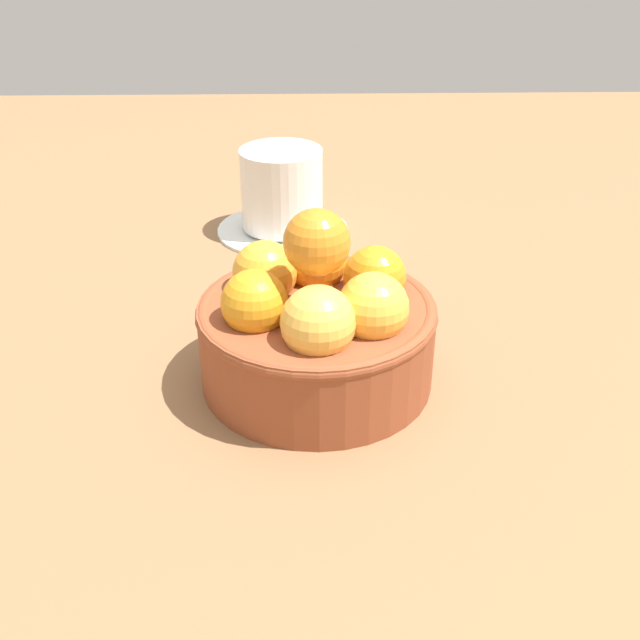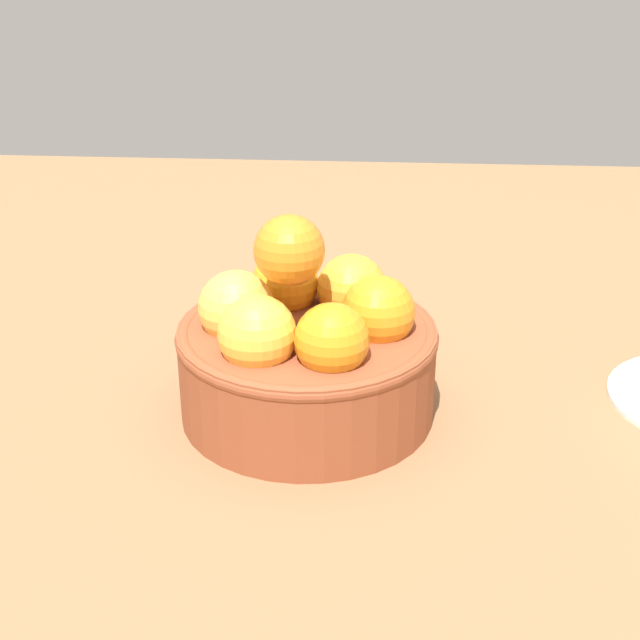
{
  "view_description": "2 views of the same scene",
  "coord_description": "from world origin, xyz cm",
  "views": [
    {
      "loc": [
        42.96,
        -0.82,
        29.44
      ],
      "look_at": [
        -0.34,
        0.22,
        4.38
      ],
      "focal_mm": 43.35,
      "sensor_mm": 36.0,
      "label": 1
    },
    {
      "loc": [
        -4.04,
        47.34,
        28.61
      ],
      "look_at": [
        -0.82,
        0.8,
        6.56
      ],
      "focal_mm": 50.6,
      "sensor_mm": 36.0,
      "label": 2
    }
  ],
  "objects": [
    {
      "name": "coffee_cup",
      "position": [
        -24.92,
        -2.74,
        3.56
      ],
      "size": [
        12.36,
        12.36,
        7.94
      ],
      "color": "white",
      "rests_on": "ground_plane"
    },
    {
      "name": "terracotta_bowl",
      "position": [
        0.06,
        0.01,
        4.26
      ],
      "size": [
        15.46,
        15.46,
        12.53
      ],
      "color": "brown",
      "rests_on": "ground_plane"
    },
    {
      "name": "ground_plane",
      "position": [
        0.0,
        0.0,
        -1.56
      ],
      "size": [
        155.74,
        114.38,
        3.12
      ],
      "primitive_type": "cube",
      "color": "brown"
    }
  ]
}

